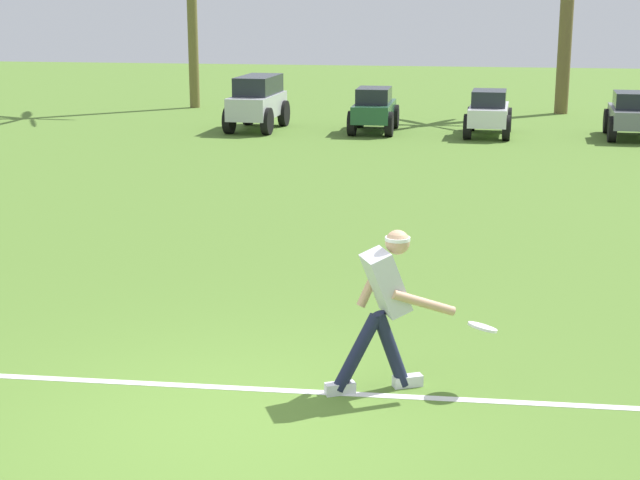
{
  "coord_description": "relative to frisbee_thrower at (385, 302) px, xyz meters",
  "views": [
    {
      "loc": [
        1.84,
        -7.04,
        3.36
      ],
      "look_at": [
        0.32,
        2.57,
        0.9
      ],
      "focal_mm": 55.0,
      "sensor_mm": 36.0,
      "label": 1
    }
  ],
  "objects": [
    {
      "name": "parked_car_slot_b",
      "position": [
        -1.79,
        16.24,
        -0.23
      ],
      "size": [
        1.09,
        2.21,
        1.1
      ],
      "color": "#235133",
      "rests_on": "ground_plane"
    },
    {
      "name": "parked_car_slot_a",
      "position": [
        -4.74,
        16.23,
        -0.08
      ],
      "size": [
        1.26,
        2.45,
        1.34
      ],
      "color": "#B7BABF",
      "rests_on": "ground_plane"
    },
    {
      "name": "field_line_paint",
      "position": [
        -1.14,
        -0.19,
        -0.79
      ],
      "size": [
        20.86,
        0.7,
        0.01
      ],
      "primitive_type": "cube",
      "rotation": [
        0.0,
        0.0,
        0.03
      ],
      "color": "white",
      "rests_on": "ground_plane"
    },
    {
      "name": "parked_car_slot_d",
      "position": [
        4.33,
        16.12,
        -0.23
      ],
      "size": [
        1.19,
        2.24,
        1.1
      ],
      "color": "slate",
      "rests_on": "ground_plane"
    },
    {
      "name": "ground_plane",
      "position": [
        -1.14,
        -0.92,
        -0.8
      ],
      "size": [
        80.0,
        80.0,
        0.0
      ],
      "primitive_type": "plane",
      "color": "#51762C"
    },
    {
      "name": "frisbee_in_flight",
      "position": [
        0.83,
        0.16,
        -0.24
      ],
      "size": [
        0.36,
        0.36,
        0.1
      ],
      "color": "white"
    },
    {
      "name": "parked_car_slot_c",
      "position": [
        1.01,
        16.04,
        -0.23
      ],
      "size": [
        1.18,
        2.24,
        1.1
      ],
      "color": "silver",
      "rests_on": "ground_plane"
    },
    {
      "name": "frisbee_thrower",
      "position": [
        0.0,
        0.0,
        0.0
      ],
      "size": [
        1.11,
        0.52,
        1.42
      ],
      "color": "#191E38",
      "rests_on": "ground_plane"
    }
  ]
}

